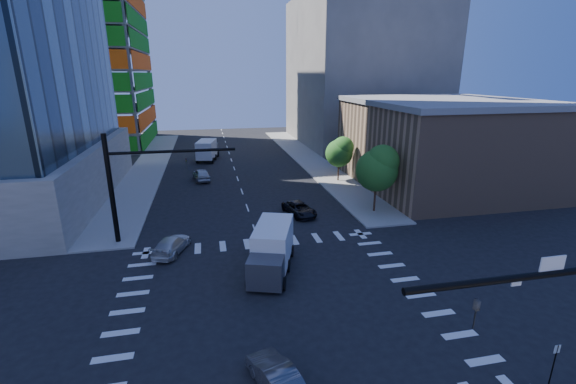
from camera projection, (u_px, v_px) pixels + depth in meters
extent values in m
plane|color=black|center=(279.00, 303.00, 23.69)|extent=(160.00, 160.00, 0.00)
cube|color=silver|center=(279.00, 303.00, 23.69)|extent=(20.00, 20.00, 0.01)
cube|color=#9C9893|center=(308.00, 159.00, 63.54)|extent=(5.00, 60.00, 0.15)
cube|color=#9C9893|center=(150.00, 166.00, 58.58)|extent=(5.00, 60.00, 0.15)
cube|color=#167C17|center=(137.00, 12.00, 71.47)|extent=(0.12, 24.00, 49.00)
cube|color=#957356|center=(443.00, 145.00, 47.75)|extent=(20.00, 22.00, 10.00)
cube|color=gray|center=(449.00, 102.00, 46.19)|extent=(20.50, 22.50, 0.60)
cube|color=slate|center=(361.00, 71.00, 76.34)|extent=(24.00, 30.00, 28.00)
cylinder|color=black|center=(550.00, 274.00, 12.01)|extent=(10.00, 0.24, 0.24)
imported|color=black|center=(475.00, 314.00, 11.84)|extent=(0.16, 0.20, 1.00)
cube|color=white|center=(553.00, 264.00, 11.91)|extent=(0.90, 0.04, 0.50)
cylinder|color=black|center=(111.00, 190.00, 30.79)|extent=(0.40, 0.40, 9.00)
cylinder|color=black|center=(173.00, 151.00, 30.93)|extent=(10.00, 0.24, 0.24)
imported|color=black|center=(186.00, 164.00, 31.45)|extent=(0.16, 0.20, 1.00)
cylinder|color=#382316|center=(375.00, 200.00, 38.88)|extent=(0.20, 0.20, 2.27)
sphere|color=#154E18|center=(377.00, 171.00, 37.97)|extent=(4.16, 4.16, 4.16)
sphere|color=#407D29|center=(382.00, 161.00, 37.49)|extent=(3.25, 3.25, 3.25)
cylinder|color=#382316|center=(338.00, 173.00, 50.21)|extent=(0.20, 0.20, 1.92)
sphere|color=#154E18|center=(339.00, 153.00, 49.44)|extent=(3.52, 3.52, 3.52)
sphere|color=#407D29|center=(343.00, 147.00, 49.00)|extent=(2.75, 2.75, 2.75)
cylinder|color=black|center=(553.00, 366.00, 17.08)|extent=(0.06, 0.06, 2.20)
cube|color=silver|center=(557.00, 349.00, 16.82)|extent=(0.30, 0.03, 0.40)
imported|color=black|center=(299.00, 209.00, 38.33)|extent=(3.15, 4.96, 1.28)
imported|color=silver|center=(171.00, 245.00, 30.24)|extent=(3.23, 4.86, 1.31)
imported|color=#AAACB2|center=(201.00, 175.00, 50.73)|extent=(2.55, 4.86, 1.58)
imported|color=#55555A|center=(277.00, 377.00, 17.05)|extent=(2.53, 4.19, 1.30)
cube|color=white|center=(271.00, 248.00, 26.88)|extent=(3.86, 5.50, 2.60)
cube|color=#3D3E44|center=(271.00, 256.00, 27.07)|extent=(2.75, 2.44, 1.90)
cube|color=silver|center=(208.00, 148.00, 62.55)|extent=(3.46, 5.56, 2.69)
cube|color=#3D3E44|center=(208.00, 152.00, 62.75)|extent=(2.70, 2.30, 1.97)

